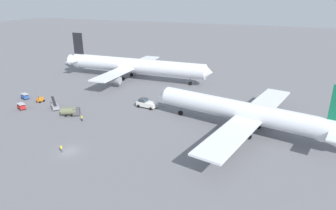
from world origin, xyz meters
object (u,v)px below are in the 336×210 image
(pushback_tug, at_px, (146,103))
(gse_baggage_cart_near_cluster, at_px, (25,96))
(ground_crew_wing_walker_right, at_px, (82,118))
(gse_fuel_bowser_stubby, at_px, (71,111))
(airliner_at_gate_left, at_px, (134,66))
(ground_crew_ramp_agent_by_cones, at_px, (61,148))
(airliner_being_pushed, at_px, (245,113))
(gse_belt_loader_portside, at_px, (55,106))
(gse_gpu_cart_small, at_px, (40,99))
(gse_baggage_cart_trailing, at_px, (21,106))

(pushback_tug, distance_m, gse_baggage_cart_near_cluster, 39.74)
(ground_crew_wing_walker_right, bearing_deg, gse_fuel_bowser_stubby, 159.38)
(airliner_at_gate_left, distance_m, pushback_tug, 31.98)
(airliner_at_gate_left, height_order, ground_crew_ramp_agent_by_cones, airliner_at_gate_left)
(airliner_being_pushed, relative_size, gse_fuel_bowser_stubby, 9.37)
(gse_belt_loader_portside, bearing_deg, ground_crew_ramp_agent_by_cones, -44.93)
(airliner_being_pushed, relative_size, gse_gpu_cart_small, 21.96)
(pushback_tug, bearing_deg, airliner_at_gate_left, 124.89)
(gse_belt_loader_portside, relative_size, gse_fuel_bowser_stubby, 0.90)
(gse_gpu_cart_small, bearing_deg, gse_baggage_cart_near_cluster, 177.62)
(airliner_at_gate_left, height_order, airliner_being_pushed, airliner_at_gate_left)
(airliner_at_gate_left, distance_m, ground_crew_ramp_agent_by_cones, 58.53)
(gse_belt_loader_portside, distance_m, gse_baggage_cart_trailing, 9.58)
(airliner_being_pushed, height_order, gse_fuel_bowser_stubby, airliner_being_pushed)
(airliner_being_pushed, height_order, gse_baggage_cart_trailing, airliner_being_pushed)
(gse_baggage_cart_near_cluster, distance_m, gse_fuel_bowser_stubby, 23.45)
(pushback_tug, relative_size, ground_crew_wing_walker_right, 5.46)
(gse_fuel_bowser_stubby, bearing_deg, airliner_being_pushed, 10.42)
(gse_fuel_bowser_stubby, bearing_deg, gse_gpu_cart_small, 162.04)
(gse_baggage_cart_near_cluster, bearing_deg, gse_belt_loader_portside, -12.01)
(ground_crew_ramp_agent_by_cones, bearing_deg, gse_baggage_cart_near_cluster, 146.80)
(pushback_tug, distance_m, ground_crew_ramp_agent_by_cones, 31.05)
(gse_gpu_cart_small, relative_size, gse_fuel_bowser_stubby, 0.43)
(pushback_tug, height_order, gse_baggage_cart_trailing, pushback_tug)
(ground_crew_ramp_agent_by_cones, bearing_deg, gse_gpu_cart_small, 141.37)
(gse_fuel_bowser_stubby, bearing_deg, gse_baggage_cart_trailing, -174.51)
(airliner_being_pushed, distance_m, gse_gpu_cart_small, 61.47)
(airliner_at_gate_left, height_order, gse_fuel_bowser_stubby, airliner_at_gate_left)
(pushback_tug, bearing_deg, gse_belt_loader_portside, -154.38)
(airliner_at_gate_left, height_order, gse_baggage_cart_near_cluster, airliner_at_gate_left)
(gse_gpu_cart_small, xyz_separation_m, gse_baggage_cart_trailing, (-0.28, -6.84, 0.07))
(gse_fuel_bowser_stubby, relative_size, ground_crew_ramp_agent_by_cones, 3.15)
(airliner_being_pushed, bearing_deg, ground_crew_ramp_agent_by_cones, -142.97)
(gse_belt_loader_portside, xyz_separation_m, gse_gpu_cart_small, (-8.46, 2.92, -0.03))
(airliner_at_gate_left, bearing_deg, gse_belt_loader_portside, -98.66)
(airliner_being_pushed, relative_size, gse_belt_loader_portside, 10.42)
(gse_baggage_cart_trailing, bearing_deg, gse_fuel_bowser_stubby, 5.49)
(ground_crew_wing_walker_right, bearing_deg, pushback_tug, 55.00)
(gse_belt_loader_portside, height_order, ground_crew_ramp_agent_by_cones, gse_belt_loader_portside)
(airliner_at_gate_left, bearing_deg, pushback_tug, -55.11)
(gse_belt_loader_portside, relative_size, gse_baggage_cart_trailing, 1.49)
(gse_belt_loader_portside, distance_m, gse_gpu_cart_small, 8.95)
(pushback_tug, distance_m, gse_fuel_bowser_stubby, 21.18)
(airliner_being_pushed, xyz_separation_m, gse_baggage_cart_trailing, (-61.55, -9.87, -3.95))
(pushback_tug, height_order, gse_gpu_cart_small, pushback_tug)
(gse_belt_loader_portside, bearing_deg, airliner_at_gate_left, 81.34)
(airliner_at_gate_left, relative_size, ground_crew_wing_walker_right, 36.25)
(airliner_at_gate_left, bearing_deg, gse_gpu_cart_small, -112.31)
(gse_baggage_cart_near_cluster, xyz_separation_m, ground_crew_ramp_agent_by_cones, (34.37, -22.49, -0.00))
(pushback_tug, distance_m, gse_baggage_cart_trailing, 36.02)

